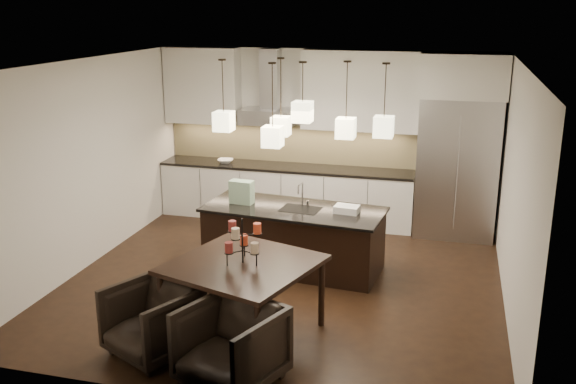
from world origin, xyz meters
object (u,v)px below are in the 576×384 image
(armchair_left, at_px, (152,321))
(refrigerator, at_px, (457,168))
(island_body, at_px, (293,239))
(armchair_right, at_px, (231,346))
(dining_table, at_px, (244,298))

(armchair_left, bearing_deg, refrigerator, 83.43)
(island_body, bearing_deg, armchair_right, -82.05)
(island_body, xyz_separation_m, armchair_right, (0.12, -2.86, -0.02))
(refrigerator, xyz_separation_m, island_body, (-2.09, -1.93, -0.66))
(refrigerator, distance_m, armchair_left, 5.40)
(armchair_left, height_order, armchair_right, armchair_right)
(island_body, bearing_deg, refrigerator, 48.34)
(dining_table, relative_size, armchair_right, 1.62)
(dining_table, relative_size, armchair_left, 1.70)
(dining_table, distance_m, armchair_left, 1.00)
(dining_table, bearing_deg, island_body, 105.58)
(refrigerator, height_order, armchair_right, refrigerator)
(dining_table, xyz_separation_m, armchair_left, (-0.77, -0.64, -0.05))
(refrigerator, xyz_separation_m, armchair_left, (-2.92, -4.49, -0.70))
(refrigerator, xyz_separation_m, armchair_right, (-1.97, -4.79, -0.68))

